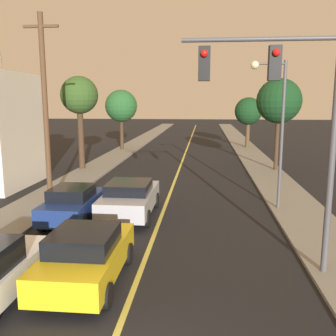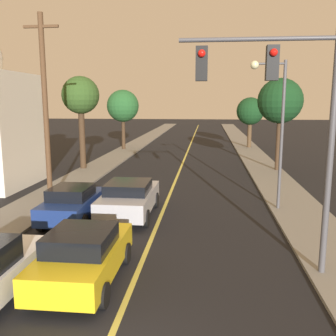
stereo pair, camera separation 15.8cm
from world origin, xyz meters
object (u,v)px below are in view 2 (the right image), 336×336
object	(u,v)px
tree_left_near	(81,97)
tree_right_far	(280,101)
car_near_lane_second	(129,198)
tree_left_far	(123,106)
traffic_signal_mast	(284,105)
car_near_lane_front	(83,255)
car_outer_lane_second	(73,203)
utility_pole_left	(45,108)
streetlamp_right	(274,115)
tree_right_near	(250,112)

from	to	relation	value
tree_left_near	tree_right_far	size ratio (longest dim) A/B	1.03
car_near_lane_second	tree_left_far	bearing A→B (deg)	103.33
traffic_signal_mast	car_near_lane_front	bearing A→B (deg)	-168.62
car_near_lane_front	car_outer_lane_second	size ratio (longest dim) A/B	1.04
car_near_lane_front	utility_pole_left	size ratio (longest dim) A/B	0.47
utility_pole_left	tree_right_far	bearing A→B (deg)	39.58
streetlamp_right	tree_right_near	bearing A→B (deg)	86.29
car_outer_lane_second	tree_left_near	xyz separation A→B (m)	(-3.52, 11.69, 4.43)
car_outer_lane_second	tree_right_near	xyz separation A→B (m)	(9.82, 25.77, 3.06)
car_near_lane_second	tree_right_near	bearing A→B (deg)	72.72
utility_pole_left	tree_right_far	world-z (taller)	utility_pole_left
utility_pole_left	tree_right_near	bearing A→B (deg)	63.36
car_near_lane_front	tree_left_far	bearing A→B (deg)	100.52
car_outer_lane_second	streetlamp_right	size ratio (longest dim) A/B	0.60
car_near_lane_front	utility_pole_left	xyz separation A→B (m)	(-4.09, 7.30, 3.82)
utility_pole_left	tree_right_far	xyz separation A→B (m)	(12.31, 10.18, 0.31)
car_outer_lane_second	tree_right_far	bearing A→B (deg)	50.29
streetlamp_right	tree_left_near	distance (m)	14.97
car_near_lane_front	car_outer_lane_second	distance (m)	5.44
streetlamp_right	car_near_lane_front	bearing A→B (deg)	-129.28
car_near_lane_front	tree_left_far	xyz separation A→B (m)	(-5.19, 27.96, 3.65)
utility_pole_left	tree_right_near	size ratio (longest dim) A/B	1.66
car_outer_lane_second	traffic_signal_mast	distance (m)	9.34
car_near_lane_second	car_outer_lane_second	xyz separation A→B (m)	(-2.13, -1.05, -0.02)
car_near_lane_second	tree_left_near	bearing A→B (deg)	117.97
car_near_lane_second	streetlamp_right	world-z (taller)	streetlamp_right
car_near_lane_second	tree_right_near	size ratio (longest dim) A/B	0.86
car_outer_lane_second	traffic_signal_mast	size ratio (longest dim) A/B	0.59
car_near_lane_second	streetlamp_right	xyz separation A→B (m)	(6.19, 1.52, 3.51)
streetlamp_right	tree_right_near	xyz separation A→B (m)	(1.50, 23.21, -0.48)
tree_left_far	utility_pole_left	bearing A→B (deg)	-86.94
car_near_lane_front	streetlamp_right	size ratio (longest dim) A/B	0.63
car_near_lane_front	car_near_lane_second	bearing A→B (deg)	90.00
car_outer_lane_second	utility_pole_left	xyz separation A→B (m)	(-1.96, 2.29, 3.81)
car_near_lane_second	streetlamp_right	bearing A→B (deg)	13.76
utility_pole_left	tree_right_near	world-z (taller)	utility_pole_left
utility_pole_left	tree_right_near	distance (m)	26.28
streetlamp_right	car_outer_lane_second	bearing A→B (deg)	-162.87
car_outer_lane_second	utility_pole_left	size ratio (longest dim) A/B	0.45
car_outer_lane_second	tree_right_far	world-z (taller)	tree_right_far
car_near_lane_second	tree_right_near	world-z (taller)	tree_right_near
streetlamp_right	tree_right_near	size ratio (longest dim) A/B	1.25
car_near_lane_front	tree_left_near	distance (m)	18.17
traffic_signal_mast	tree_right_near	world-z (taller)	traffic_signal_mast
car_near_lane_second	car_near_lane_front	bearing A→B (deg)	-90.00
utility_pole_left	tree_right_far	distance (m)	15.98
tree_left_near	tree_left_far	distance (m)	11.31
car_near_lane_front	tree_left_far	distance (m)	28.67
tree_right_far	tree_right_near	bearing A→B (deg)	92.31
car_near_lane_second	tree_left_far	distance (m)	22.81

